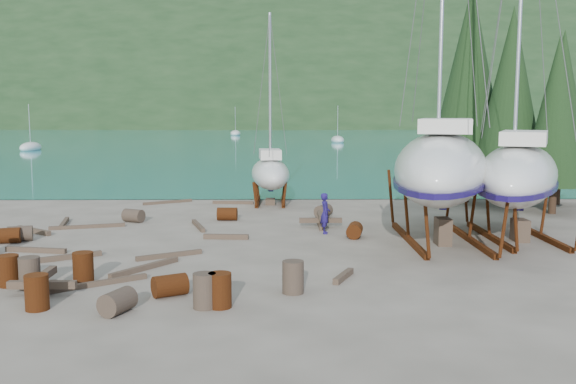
{
  "coord_description": "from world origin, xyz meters",
  "views": [
    {
      "loc": [
        1.01,
        -20.06,
        4.86
      ],
      "look_at": [
        1.3,
        3.0,
        1.95
      ],
      "focal_mm": 40.0,
      "sensor_mm": 36.0,
      "label": 1
    }
  ],
  "objects_px": {
    "large_sailboat_near": "(441,166)",
    "small_sailboat_shore": "(270,173)",
    "large_sailboat_far": "(518,173)",
    "worker": "(325,213)"
  },
  "relations": [
    {
      "from": "large_sailboat_near",
      "to": "small_sailboat_shore",
      "type": "distance_m",
      "value": 12.03
    },
    {
      "from": "large_sailboat_far",
      "to": "worker",
      "type": "xyz_separation_m",
      "value": [
        -7.23,
        1.14,
        -1.71
      ]
    },
    {
      "from": "small_sailboat_shore",
      "to": "worker",
      "type": "relative_size",
      "value": 6.08
    },
    {
      "from": "large_sailboat_near",
      "to": "worker",
      "type": "distance_m",
      "value": 4.92
    },
    {
      "from": "small_sailboat_shore",
      "to": "worker",
      "type": "height_order",
      "value": "small_sailboat_shore"
    },
    {
      "from": "large_sailboat_far",
      "to": "worker",
      "type": "relative_size",
      "value": 9.46
    },
    {
      "from": "large_sailboat_near",
      "to": "small_sailboat_shore",
      "type": "bearing_deg",
      "value": 138.65
    },
    {
      "from": "large_sailboat_far",
      "to": "worker",
      "type": "distance_m",
      "value": 7.51
    },
    {
      "from": "small_sailboat_shore",
      "to": "worker",
      "type": "xyz_separation_m",
      "value": [
        2.32,
        -8.39,
        -0.83
      ]
    },
    {
      "from": "worker",
      "to": "small_sailboat_shore",
      "type": "bearing_deg",
      "value": 17.43
    }
  ]
}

